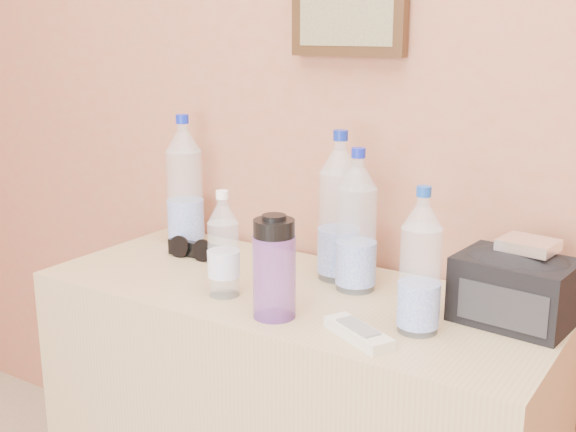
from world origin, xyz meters
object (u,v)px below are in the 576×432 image
object	(u,v)px
pet_large_b	(339,214)
nalgene_bottle	(274,267)
ac_remote	(358,333)
foil_packet	(528,245)
pet_small	(223,250)
toiletry_bag	(515,286)
pet_large_a	(185,188)
sunglasses	(195,250)
pet_large_c	(357,228)
pet_large_d	(420,269)

from	to	relation	value
pet_large_b	nalgene_bottle	distance (m)	0.29
ac_remote	foil_packet	size ratio (longest dim) A/B	1.56
pet_small	toiletry_bag	xyz separation A→B (m)	(0.59, 0.20, -0.03)
pet_large_a	toiletry_bag	size ratio (longest dim) A/B	1.59
sunglasses	pet_large_a	bearing A→B (deg)	134.75
pet_large_a	pet_large_b	xyz separation A→B (m)	(0.50, -0.03, -0.00)
pet_small	nalgene_bottle	distance (m)	0.17
pet_large_a	pet_large_c	bearing A→B (deg)	-7.25
pet_large_a	foil_packet	size ratio (longest dim) A/B	3.39
pet_large_b	sunglasses	size ratio (longest dim) A/B	2.26
nalgene_bottle	pet_small	bearing A→B (deg)	165.24
pet_large_c	nalgene_bottle	distance (m)	0.25
nalgene_bottle	pet_large_d	bearing A→B (deg)	17.96
sunglasses	toiletry_bag	bearing A→B (deg)	-3.20
pet_large_a	sunglasses	xyz separation A→B (m)	(0.10, -0.09, -0.14)
pet_large_c	pet_large_d	bearing A→B (deg)	-34.08
toiletry_bag	foil_packet	bearing A→B (deg)	30.93
pet_large_d	pet_large_b	bearing A→B (deg)	146.09
pet_large_c	ac_remote	world-z (taller)	pet_large_c
pet_large_b	pet_large_a	bearing A→B (deg)	177.04
pet_large_b	nalgene_bottle	world-z (taller)	pet_large_b
pet_large_b	nalgene_bottle	xyz separation A→B (m)	(0.01, -0.29, -0.05)
pet_small	toiletry_bag	bearing A→B (deg)	18.55
pet_large_a	foil_packet	world-z (taller)	pet_large_a
pet_large_b	pet_large_d	size ratio (longest dim) A/B	1.21
ac_remote	toiletry_bag	xyz separation A→B (m)	(0.23, 0.25, 0.07)
pet_large_d	sunglasses	size ratio (longest dim) A/B	1.86
pet_small	ac_remote	world-z (taller)	pet_small
pet_large_b	sunglasses	world-z (taller)	pet_large_b
pet_large_a	sunglasses	world-z (taller)	pet_large_a
pet_large_a	foil_packet	distance (m)	0.96
pet_large_b	pet_large_c	world-z (taller)	pet_large_b
pet_large_a	pet_small	distance (m)	0.44
pet_large_c	sunglasses	xyz separation A→B (m)	(-0.47, -0.02, -0.13)
pet_large_b	nalgene_bottle	size ratio (longest dim) A/B	1.63
pet_large_a	sunglasses	distance (m)	0.20
pet_large_b	toiletry_bag	world-z (taller)	pet_large_b
pet_large_a	nalgene_bottle	distance (m)	0.60
pet_large_b	toiletry_bag	distance (m)	0.44
nalgene_bottle	ac_remote	size ratio (longest dim) A/B	1.32
ac_remote	pet_large_b	bearing A→B (deg)	152.27
toiletry_bag	pet_large_d	bearing A→B (deg)	-128.26
pet_large_a	ac_remote	xyz separation A→B (m)	(0.71, -0.32, -0.15)
pet_large_c	foil_packet	bearing A→B (deg)	2.04
pet_large_c	foil_packet	distance (m)	0.38
pet_large_b	pet_large_d	bearing A→B (deg)	-33.91
sunglasses	pet_large_c	bearing A→B (deg)	-2.67
pet_large_a	pet_large_b	size ratio (longest dim) A/B	1.01
pet_large_a	pet_large_d	distance (m)	0.82
nalgene_bottle	toiletry_bag	xyz separation A→B (m)	(0.43, 0.24, -0.03)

